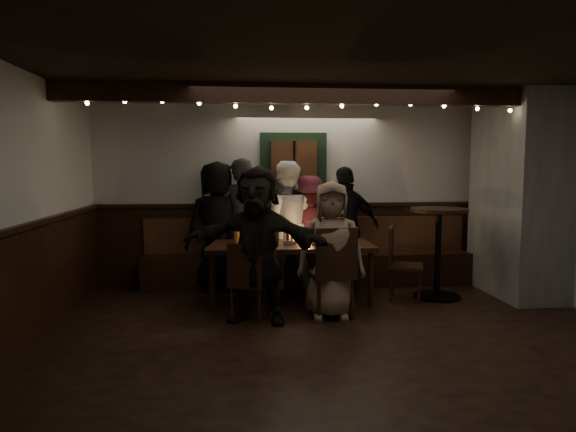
{
  "coord_description": "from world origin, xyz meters",
  "views": [
    {
      "loc": [
        -0.96,
        -4.84,
        1.7
      ],
      "look_at": [
        -0.36,
        1.6,
        1.05
      ],
      "focal_mm": 32.0,
      "sensor_mm": 36.0,
      "label": 1
    }
  ],
  "objects": [
    {
      "name": "room",
      "position": [
        1.07,
        1.42,
        1.07
      ],
      "size": [
        6.02,
        5.01,
        2.62
      ],
      "color": "black",
      "rests_on": "ground"
    },
    {
      "name": "dining_table",
      "position": [
        -0.36,
        1.4,
        0.66
      ],
      "size": [
        2.03,
        0.87,
        0.88
      ],
      "color": "black",
      "rests_on": "ground"
    },
    {
      "name": "chair_near_left",
      "position": [
        -0.89,
        0.62,
        0.49
      ],
      "size": [
        0.5,
        0.5,
        0.86
      ],
      "color": "black",
      "rests_on": "ground"
    },
    {
      "name": "chair_near_right",
      "position": [
        0.06,
        0.64,
        0.58
      ],
      "size": [
        0.5,
        0.5,
        1.02
      ],
      "color": "black",
      "rests_on": "ground"
    },
    {
      "name": "chair_end",
      "position": [
        1.03,
        1.37,
        0.52
      ],
      "size": [
        0.53,
        0.53,
        0.92
      ],
      "color": "black",
      "rests_on": "ground"
    },
    {
      "name": "high_top",
      "position": [
        1.55,
        1.41,
        0.73
      ],
      "size": [
        0.72,
        0.72,
        1.15
      ],
      "color": "black",
      "rests_on": "ground"
    },
    {
      "name": "person_a",
      "position": [
        -1.28,
        2.17,
        0.87
      ],
      "size": [
        1.0,
        0.84,
        1.75
      ],
      "primitive_type": "imported",
      "rotation": [
        0.0,
        0.0,
        3.54
      ],
      "color": "black",
      "rests_on": "ground"
    },
    {
      "name": "person_b",
      "position": [
        -0.95,
        2.15,
        0.89
      ],
      "size": [
        0.67,
        0.46,
        1.79
      ],
      "primitive_type": "imported",
      "rotation": [
        0.0,
        0.0,
        3.09
      ],
      "color": "black",
      "rests_on": "ground"
    },
    {
      "name": "person_c",
      "position": [
        -0.35,
        2.08,
        0.87
      ],
      "size": [
        0.87,
        0.69,
        1.75
      ],
      "primitive_type": "imported",
      "rotation": [
        0.0,
        0.0,
        3.1
      ],
      "color": "silver",
      "rests_on": "ground"
    },
    {
      "name": "person_d",
      "position": [
        -0.0,
        2.17,
        0.77
      ],
      "size": [
        1.06,
        0.69,
        1.55
      ],
      "primitive_type": "imported",
      "rotation": [
        0.0,
        0.0,
        3.26
      ],
      "color": "#3C131B",
      "rests_on": "ground"
    },
    {
      "name": "person_e",
      "position": [
        0.49,
        2.08,
        0.84
      ],
      "size": [
        1.04,
        0.59,
        1.67
      ],
      "primitive_type": "imported",
      "rotation": [
        0.0,
        0.0,
        3.33
      ],
      "color": "black",
      "rests_on": "ground"
    },
    {
      "name": "person_f",
      "position": [
        -0.78,
        0.61,
        0.85
      ],
      "size": [
        1.65,
        0.95,
        1.69
      ],
      "primitive_type": "imported",
      "rotation": [
        0.0,
        0.0,
        -0.3
      ],
      "color": "black",
      "rests_on": "ground"
    },
    {
      "name": "person_g",
      "position": [
        0.03,
        0.69,
        0.76
      ],
      "size": [
        0.78,
        0.54,
        1.52
      ],
      "primitive_type": "imported",
      "rotation": [
        0.0,
        0.0,
        -0.08
      ],
      "color": "#8C7158",
      "rests_on": "ground"
    }
  ]
}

